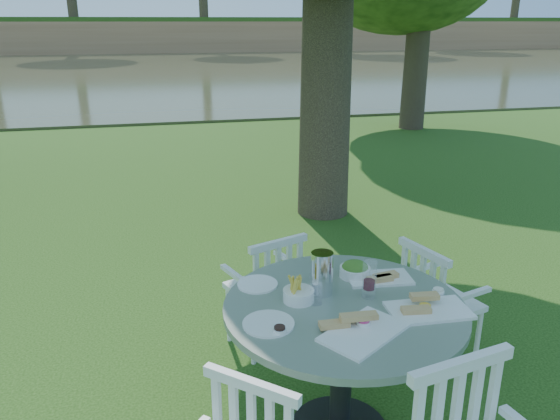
# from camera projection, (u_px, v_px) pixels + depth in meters

# --- Properties ---
(ground) EXTENTS (140.00, 140.00, 0.00)m
(ground) POSITION_uv_depth(u_px,v_px,m) (286.00, 317.00, 4.41)
(ground) COLOR #16390B
(ground) RESTS_ON ground
(table) EXTENTS (1.29, 1.29, 0.84)m
(table) POSITION_uv_depth(u_px,v_px,m) (343.00, 334.00, 2.95)
(table) COLOR black
(table) RESTS_ON ground
(chair_ne) EXTENTS (0.53, 0.55, 0.89)m
(chair_ne) POSITION_uv_depth(u_px,v_px,m) (432.00, 297.00, 3.64)
(chair_ne) COLOR white
(chair_ne) RESTS_ON ground
(chair_nw) EXTENTS (0.57, 0.55, 0.89)m
(chair_nw) POSITION_uv_depth(u_px,v_px,m) (270.00, 284.00, 3.81)
(chair_nw) COLOR white
(chair_nw) RESTS_ON ground
(tableware) EXTENTS (1.18, 0.96, 0.24)m
(tableware) POSITION_uv_depth(u_px,v_px,m) (343.00, 291.00, 2.93)
(tableware) COLOR white
(tableware) RESTS_ON table
(river) EXTENTS (100.00, 28.00, 0.12)m
(river) POSITION_uv_depth(u_px,v_px,m) (167.00, 72.00, 25.54)
(river) COLOR #393B23
(river) RESTS_ON ground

